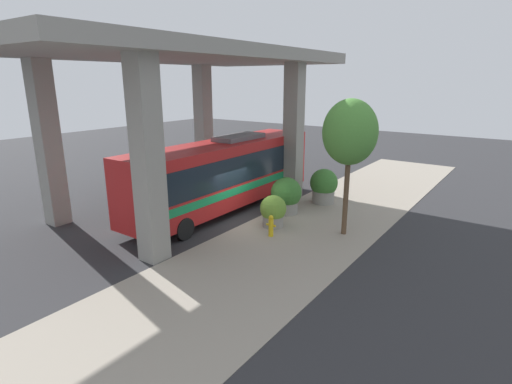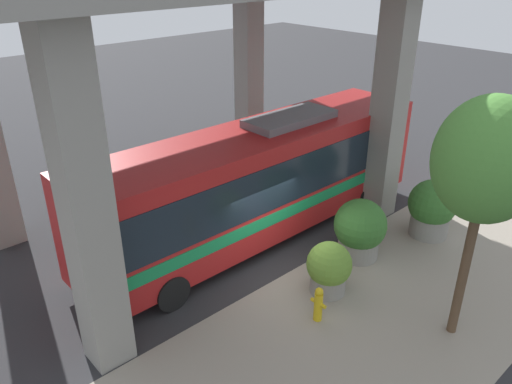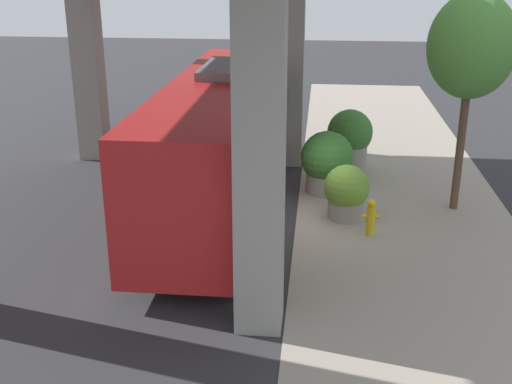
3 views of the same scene
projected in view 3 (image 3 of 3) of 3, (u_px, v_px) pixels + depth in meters
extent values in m
plane|color=#2D2D30|center=(296.00, 221.00, 17.66)|extent=(80.00, 80.00, 0.00)
cube|color=gray|center=(407.00, 225.00, 17.37)|extent=(6.00, 40.00, 0.02)
cube|color=gray|center=(291.00, 52.00, 21.31)|extent=(0.90, 0.90, 7.71)
cube|color=gray|center=(260.00, 137.00, 11.43)|extent=(0.90, 0.90, 7.71)
cube|color=gray|center=(87.00, 49.00, 21.98)|extent=(0.90, 0.90, 7.71)
cube|color=#B21E1E|center=(222.00, 136.00, 18.23)|extent=(2.69, 12.50, 3.20)
cube|color=#19232D|center=(221.00, 123.00, 18.09)|extent=(2.73, 11.50, 1.41)
cube|color=#198C4C|center=(222.00, 158.00, 18.45)|extent=(2.73, 11.88, 0.38)
cube|color=slate|center=(227.00, 68.00, 18.80)|extent=(1.34, 3.13, 0.24)
cylinder|color=black|center=(248.00, 255.00, 14.56)|extent=(0.28, 1.00, 1.00)
cylinder|color=black|center=(140.00, 250.00, 14.81)|extent=(0.28, 1.00, 1.00)
cylinder|color=black|center=(276.00, 149.00, 22.43)|extent=(0.28, 1.00, 1.00)
cylinder|color=black|center=(205.00, 147.00, 22.68)|extent=(0.28, 1.00, 1.00)
cylinder|color=gold|center=(370.00, 221.00, 16.64)|extent=(0.22, 0.22, 0.83)
sphere|color=gold|center=(372.00, 203.00, 16.47)|extent=(0.21, 0.21, 0.21)
cylinder|color=gold|center=(377.00, 217.00, 16.58)|extent=(0.13, 0.10, 0.10)
cylinder|color=gold|center=(364.00, 216.00, 16.61)|extent=(0.13, 0.10, 0.10)
cylinder|color=gray|center=(346.00, 209.00, 17.77)|extent=(0.99, 0.99, 0.57)
sphere|color=olive|center=(347.00, 187.00, 17.55)|extent=(1.25, 1.25, 1.25)
sphere|color=#BF334C|center=(342.00, 193.00, 17.73)|extent=(0.35, 0.35, 0.35)
cylinder|color=gray|center=(326.00, 182.00, 19.73)|extent=(1.24, 1.24, 0.68)
sphere|color=#38722D|center=(327.00, 157.00, 19.45)|extent=(1.60, 1.60, 1.60)
sphere|color=#BF334C|center=(322.00, 164.00, 19.68)|extent=(0.43, 0.43, 0.43)
cylinder|color=gray|center=(349.00, 155.00, 22.25)|extent=(1.24, 1.24, 0.76)
sphere|color=#38722D|center=(350.00, 132.00, 21.97)|extent=(1.56, 1.56, 1.56)
sphere|color=#BF334C|center=(345.00, 138.00, 22.19)|extent=(0.43, 0.43, 0.43)
cylinder|color=brown|center=(461.00, 143.00, 17.89)|extent=(0.23, 0.23, 3.93)
ellipsoid|color=#4C8C38|center=(472.00, 46.00, 16.96)|extent=(2.35, 2.35, 2.82)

